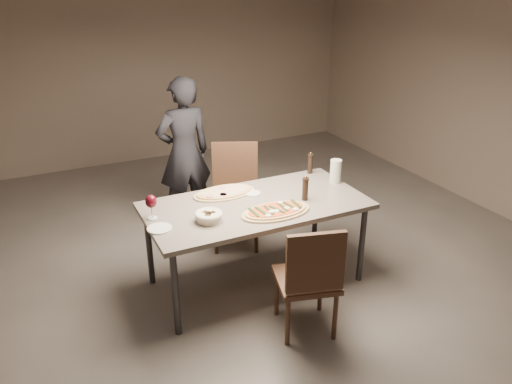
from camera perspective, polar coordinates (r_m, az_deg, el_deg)
name	(u,v)px	position (r m, az deg, el deg)	size (l,w,h in m)	color
room	(256,126)	(3.82, 0.00, 7.56)	(7.00, 7.00, 7.00)	#5E5751
dining_table	(256,210)	(4.08, 0.00, -2.02)	(1.80, 0.90, 0.75)	slate
zucchini_pizza	(276,211)	(3.89, 2.30, -2.16)	(0.58, 0.32, 0.05)	tan
ham_pizza	(224,192)	(4.22, -3.64, -0.05)	(0.54, 0.30, 0.04)	tan
bread_basket	(209,216)	(3.76, -5.43, -2.73)	(0.21, 0.21, 0.08)	beige
oil_dish	(253,193)	(4.21, -0.39, -0.16)	(0.13, 0.13, 0.02)	white
pepper_mill_left	(305,189)	(4.09, 5.65, 0.40)	(0.06, 0.06, 0.22)	black
pepper_mill_right	(310,163)	(4.65, 6.22, 3.29)	(0.05, 0.05, 0.21)	black
carafe	(336,171)	(4.48, 9.09, 2.37)	(0.10, 0.10, 0.21)	silver
wine_glass	(151,202)	(3.83, -11.90, -1.15)	(0.09, 0.09, 0.20)	silver
side_plate	(159,228)	(3.72, -10.98, -4.11)	(0.18, 0.18, 0.01)	white
chair_near	(310,276)	(3.59, 6.18, -9.49)	(0.53, 0.53, 0.91)	#442B1C
chair_far	(235,189)	(4.83, -2.39, 0.40)	(0.61, 0.61, 0.98)	#442B1C
diner	(184,153)	(5.14, -8.22, 4.41)	(0.57, 0.38, 1.57)	black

